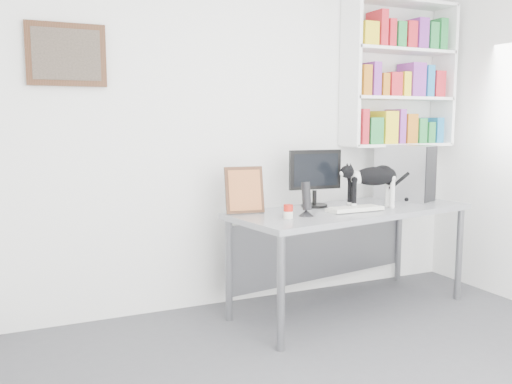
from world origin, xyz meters
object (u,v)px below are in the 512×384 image
Objects in this scene: keyboard at (355,209)px; soup_can at (288,211)px; bookshelf at (399,75)px; monitor at (315,178)px; leaning_print at (244,189)px; speaker at (306,198)px; cat at (373,187)px; desk at (351,259)px; pc_tower at (404,173)px.

keyboard is 0.59m from soup_can.
monitor is at bearing -166.70° from bookshelf.
leaning_print is at bearing -170.22° from bookshelf.
cat is at bearing 1.04° from speaker.
soup_can reaches higher than keyboard.
monitor is 0.83× the size of cat.
desk is at bearing -1.99° from leaning_print.
keyboard is 1.68× the size of speaker.
soup_can is (-0.64, -0.19, 0.45)m from desk.
bookshelf is at bearing 17.12° from leaning_print.
keyboard is 1.21× the size of leaning_print.
bookshelf is 1.29m from monitor.
desk is 0.69m from monitor.
keyboard is (0.17, -0.30, -0.21)m from monitor.
leaning_print is at bearing 161.06° from desk.
pc_tower is at bearing 10.87° from speaker.
monitor is at bearing 157.61° from pc_tower.
bookshelf is 2.69× the size of pc_tower.
speaker is at bearing 11.59° from soup_can.
desk is 20.08× the size of soup_can.
leaning_print is (-0.61, -0.04, -0.05)m from monitor.
speaker is 2.62× the size of soup_can.
pc_tower reaches higher than cat.
bookshelf is at bearing 45.41° from pc_tower.
leaning_print is at bearing 134.02° from speaker.
speaker reaches higher than soup_can.
pc_tower is 1.33× the size of leaning_print.
bookshelf reaches higher than speaker.
monitor is at bearing 131.53° from desk.
pc_tower is (0.70, 0.31, 0.21)m from keyboard.
monitor is 0.87m from pc_tower.
keyboard is at bearing -179.43° from pc_tower.
pc_tower is at bearing 22.47° from keyboard.
monitor is 0.58m from soup_can.
monitor reaches higher than soup_can.
speaker is 0.45m from leaning_print.
leaning_print reaches higher than cat.
cat is (-0.51, -0.27, -0.06)m from pc_tower.
leaning_print is at bearing 158.93° from pc_tower.
monitor reaches higher than keyboard.
keyboard is 0.91× the size of pc_tower.
leaning_print is at bearing 120.31° from soup_can.
monitor is at bearing 45.78° from speaker.
bookshelf is 1.68m from desk.
bookshelf is 0.85m from pc_tower.
leaning_print reaches higher than desk.
soup_can is at bearing -156.75° from bookshelf.
bookshelf reaches higher than leaning_print.
leaning_print is at bearing 160.49° from keyboard.
cat is at bearing -175.73° from pc_tower.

